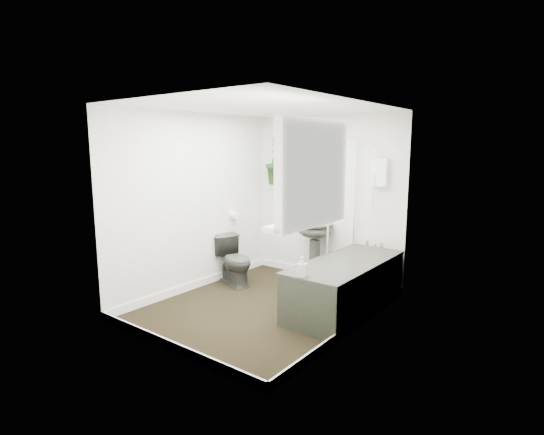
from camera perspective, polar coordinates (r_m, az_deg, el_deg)
The scene contains 22 objects.
floor at distance 5.14m, azimuth -1.04°, elevation -11.96°, with size 2.30×2.80×0.02m, color black.
ceiling at distance 4.80m, azimuth -1.13°, elevation 14.76°, with size 2.30×2.80×0.02m, color white.
wall_back at distance 5.99m, azimuth 7.35°, elevation 2.54°, with size 2.30×0.02×2.30m, color white.
wall_front at distance 3.85m, azimuth -14.27°, elevation -1.61°, with size 2.30×0.02×2.30m, color white.
wall_left at distance 5.62m, azimuth -10.38°, elevation 2.00°, with size 0.02×2.80×2.30m, color white.
wall_right at distance 4.22m, azimuth 11.34°, elevation -0.53°, with size 0.02×2.80×2.30m, color white.
skirting at distance 5.12m, azimuth -1.04°, elevation -11.34°, with size 2.30×2.80×0.10m, color white.
bathtub at distance 5.02m, azimuth 9.84°, elevation -8.98°, with size 0.72×1.72×0.58m, color #30312B, non-canonical shape.
bath_screen at distance 5.38m, azimuth 9.46°, elevation 3.09°, with size 0.04×0.72×1.40m, color silver, non-canonical shape.
shower_box at distance 5.53m, azimuth 14.29°, elevation 5.90°, with size 0.20×0.10×0.35m, color white.
oval_mirror at distance 5.95m, azimuth 6.75°, elevation 5.89°, with size 0.46×0.03×0.62m, color tan.
wall_sconce at distance 6.17m, azimuth 3.48°, elevation 5.13°, with size 0.04×0.04×0.22m, color black.
toilet_roll_holder at distance 6.11m, azimuth -5.06°, elevation 0.34°, with size 0.11×0.11×0.11m, color white.
window_recess at distance 3.58m, azimuth 5.61°, elevation 5.91°, with size 0.08×1.00×0.90m, color white.
window_sill at distance 3.67m, azimuth 4.58°, elevation -0.60°, with size 0.18×1.00×0.04m, color white.
window_blinds at distance 3.61m, azimuth 5.00°, elevation 5.94°, with size 0.01×0.86×0.76m, color white.
toilet at distance 5.86m, azimuth -5.05°, elevation -5.74°, with size 0.37×0.65×0.66m, color #30312B.
pedestal_sink at distance 5.98m, azimuth 5.73°, elevation -4.63°, with size 0.49×0.41×0.83m, color #30312B, non-canonical shape.
sill_plant at distance 3.93m, azimuth 6.37°, elevation 1.95°, with size 0.20×0.17×0.22m, color black.
hanging_plant at distance 6.22m, azimuth 0.86°, elevation 7.59°, with size 0.37×0.30×0.68m, color black.
soap_bottle at distance 4.29m, azimuth 4.08°, elevation -6.63°, with size 0.09×0.09×0.20m, color black.
hanging_pot at distance 6.21m, azimuth 0.87°, elevation 10.16°, with size 0.16×0.16×0.12m, color brown.
Camera 1 is at (2.98, -3.74, 1.88)m, focal length 28.00 mm.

